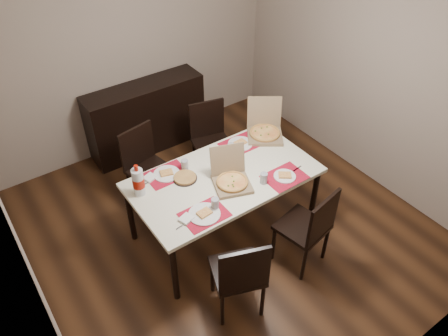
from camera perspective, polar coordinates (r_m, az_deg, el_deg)
The scene contains 18 objects.
ground at distance 4.77m, azimuth 0.45°, elevation -7.66°, with size 3.80×4.00×0.02m, color #432714.
room_walls at distance 4.00m, azimuth -3.13°, elevation 13.47°, with size 3.84×4.02×2.62m.
sideboard at distance 5.68m, azimuth -10.09°, elevation 6.56°, with size 1.50×0.40×0.90m, color black.
dining_table at distance 4.25m, azimuth 0.00°, elevation -1.73°, with size 1.80×1.00×0.75m.
chair_near_left at distance 3.73m, azimuth 2.08°, elevation -13.63°, with size 0.54×0.54×0.93m.
chair_near_right at distance 4.14m, azimuth 11.10°, elevation -7.49°, with size 0.49×0.49×0.93m.
chair_far_left at distance 4.80m, azimuth -10.19°, elevation 0.50°, with size 0.49×0.49×0.93m.
chair_far_right at distance 5.12m, azimuth -1.77°, elevation 4.02°, with size 0.51×0.51×0.93m.
setting_near_left at distance 3.83m, azimuth -2.48°, elevation -5.78°, with size 0.49×0.30×0.11m.
setting_near_right at distance 4.20m, azimuth 7.13°, elevation -1.15°, with size 0.50×0.30×0.11m.
setting_far_left at distance 4.26m, azimuth -7.15°, elevation -0.53°, with size 0.50×0.30×0.11m.
setting_far_right at distance 4.57m, azimuth 1.84°, elevation 3.04°, with size 0.46×0.30×0.11m.
napkin_loose at distance 4.27m, azimuth 1.62°, elevation -0.23°, with size 0.12×0.11×0.02m, color white.
pizza_box_center at distance 4.10m, azimuth 0.96°, elevation -1.43°, with size 0.44×0.46×0.34m.
pizza_box_right at distance 4.74m, azimuth 5.32°, elevation 4.91°, with size 0.54×0.55×0.37m.
faina_plate at distance 4.18m, azimuth -5.12°, elevation -1.28°, with size 0.23×0.23×0.03m.
dip_bowl at distance 4.34m, azimuth 0.32°, elevation 0.68°, with size 0.13×0.13×0.03m, color white.
soda_bottle at distance 4.01m, azimuth -11.12°, elevation -1.79°, with size 0.11×0.11×0.33m.
Camera 1 is at (-1.89, -2.62, 3.50)m, focal length 35.00 mm.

